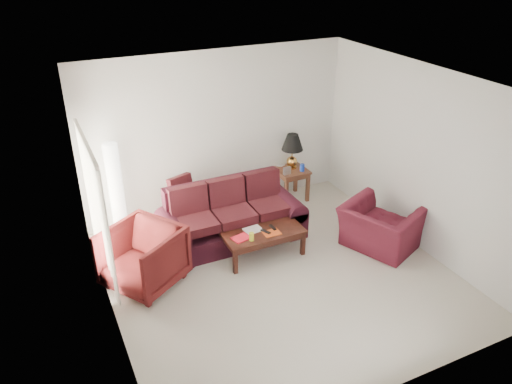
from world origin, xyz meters
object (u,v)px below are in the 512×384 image
(sofa, at_px, (232,215))
(armchair_left, at_px, (143,257))
(end_table, at_px, (291,184))
(floor_lamp, at_px, (116,191))
(coffee_table, at_px, (262,243))
(armchair_right, at_px, (380,227))

(sofa, xyz_separation_m, armchair_left, (-1.66, -0.55, -0.03))
(end_table, bearing_deg, floor_lamp, 179.15)
(sofa, distance_m, coffee_table, 0.73)
(floor_lamp, xyz_separation_m, armchair_left, (0.03, -1.52, -0.40))
(sofa, bearing_deg, armchair_left, -165.68)
(armchair_left, bearing_deg, floor_lamp, 147.93)
(sofa, xyz_separation_m, coffee_table, (0.27, -0.62, -0.27))
(coffee_table, bearing_deg, armchair_right, 5.78)
(floor_lamp, bearing_deg, end_table, -0.85)
(end_table, height_order, armchair_right, armchair_right)
(end_table, relative_size, coffee_table, 0.48)
(armchair_left, distance_m, coffee_table, 1.95)
(end_table, height_order, coffee_table, end_table)
(floor_lamp, bearing_deg, coffee_table, -39.05)
(sofa, height_order, armchair_right, sofa)
(floor_lamp, xyz_separation_m, armchair_right, (3.83, -2.22, -0.50))
(floor_lamp, distance_m, coffee_table, 2.61)
(sofa, distance_m, armchair_left, 1.75)
(sofa, relative_size, armchair_left, 2.35)
(end_table, relative_size, armchair_right, 0.55)
(armchair_right, bearing_deg, floor_lamp, 36.99)
(floor_lamp, distance_m, armchair_right, 4.45)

